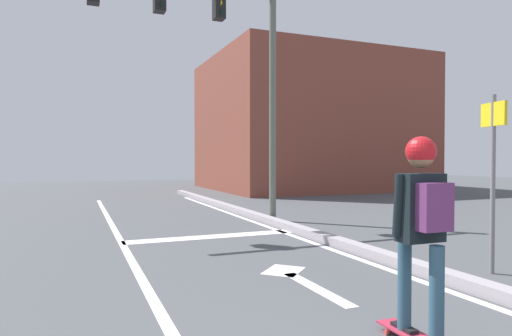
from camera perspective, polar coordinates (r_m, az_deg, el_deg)
The scene contains 10 objects.
lane_line_center at distance 6.48m, azimuth -15.63°, elevation -11.91°, with size 0.12×20.00×0.01m, color silver.
lane_line_curbside at distance 7.48m, azimuth 8.90°, elevation -10.09°, with size 0.12×20.00×0.01m, color silver.
stop_bar at distance 8.38m, azimuth -5.83°, elevation -8.86°, with size 3.23×0.40×0.01m, color silver.
lane_arrow_stem at distance 5.19m, azimuth 7.87°, elevation -15.21°, with size 0.16×1.40×0.01m, color silver.
lane_arrow_head at distance 5.91m, azimuth 3.60°, elevation -13.14°, with size 0.56×0.44×0.01m, color silver.
curb_strip at distance 7.60m, azimuth 10.54°, elevation -9.41°, with size 0.24×24.00×0.14m, color #9B9298.
skater at distance 3.64m, azimuth 20.76°, elevation -5.42°, with size 0.44×0.60×1.57m.
traffic_signal_mast at distance 10.15m, azimuth -6.15°, elevation 16.30°, with size 5.34×0.34×5.61m.
street_sign_post at distance 6.34m, azimuth 28.42°, elevation 1.26°, with size 0.14×0.44×2.28m.
building_block at distance 21.97m, azimuth 6.81°, elevation 5.56°, with size 9.45×8.14×6.26m, color brown.
Camera 1 is at (-1.09, -0.26, 1.47)m, focal length 30.81 mm.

